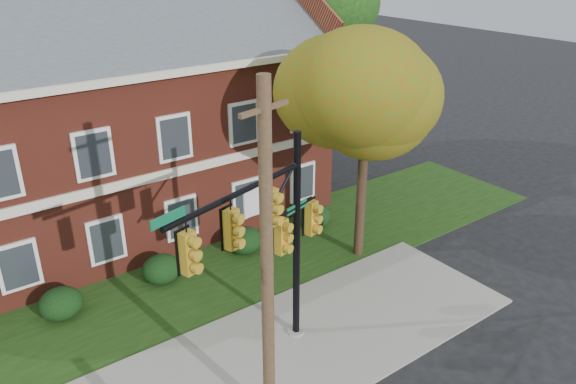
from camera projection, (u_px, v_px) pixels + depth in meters
ground at (325, 362)px, 16.32m from camera, size 120.00×120.00×0.00m
sidewalk at (304, 343)px, 17.04m from camera, size 14.00×5.00×0.08m
grass_strip at (221, 272)px, 20.72m from camera, size 30.00×6.00×0.04m
apartment_building at (94, 114)px, 21.97m from camera, size 18.80×8.80×9.74m
hedge_left at (61, 304)px, 18.05m from camera, size 1.40×1.26×1.05m
hedge_center at (162, 269)px, 19.94m from camera, size 1.40×1.26×1.05m
hedge_right at (245, 240)px, 21.84m from camera, size 1.40×1.26×1.05m
hedge_far_right at (315, 216)px, 23.73m from camera, size 1.40×1.26×1.05m
tree_near_right at (375, 85)px, 19.24m from camera, size 4.50×4.25×8.58m
tree_right_rear at (308, 9)px, 27.43m from camera, size 6.30×5.95×10.62m
traffic_signal at (270, 232)px, 14.91m from camera, size 5.74×1.79×6.62m
utility_pole at (267, 269)px, 12.55m from camera, size 1.36×0.42×8.87m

